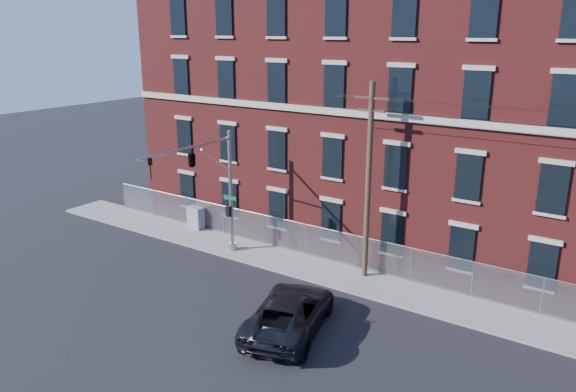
# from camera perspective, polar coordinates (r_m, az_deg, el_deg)

# --- Properties ---
(ground) EXTENTS (140.00, 140.00, 0.00)m
(ground) POSITION_cam_1_polar(r_m,az_deg,el_deg) (26.31, -1.78, -11.57)
(ground) COLOR black
(ground) RESTS_ON ground
(sidewalk) EXTENTS (65.00, 3.00, 0.12)m
(sidewalk) POSITION_cam_1_polar(r_m,az_deg,el_deg) (26.82, 27.17, -12.85)
(sidewalk) COLOR gray
(sidewalk) RESTS_ON ground
(traffic_signal_mast) EXTENTS (0.90, 6.75, 7.00)m
(traffic_signal_mast) POSITION_cam_1_polar(r_m,az_deg,el_deg) (29.54, -8.86, 2.66)
(traffic_signal_mast) COLOR #9EA0A5
(traffic_signal_mast) RESTS_ON ground
(utility_pole_near) EXTENTS (1.80, 0.28, 10.00)m
(utility_pole_near) POSITION_cam_1_polar(r_m,az_deg,el_deg) (27.89, 8.24, 1.74)
(utility_pole_near) COLOR #4E3B27
(utility_pole_near) RESTS_ON ground
(pickup_truck) EXTENTS (4.34, 6.61, 1.69)m
(pickup_truck) POSITION_cam_1_polar(r_m,az_deg,el_deg) (24.36, 0.19, -11.78)
(pickup_truck) COLOR black
(pickup_truck) RESTS_ON ground
(utility_cabinet) EXTENTS (1.20, 0.70, 1.42)m
(utility_cabinet) POSITION_cam_1_polar(r_m,az_deg,el_deg) (36.31, -9.43, -2.19)
(utility_cabinet) COLOR gray
(utility_cabinet) RESTS_ON sidewalk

